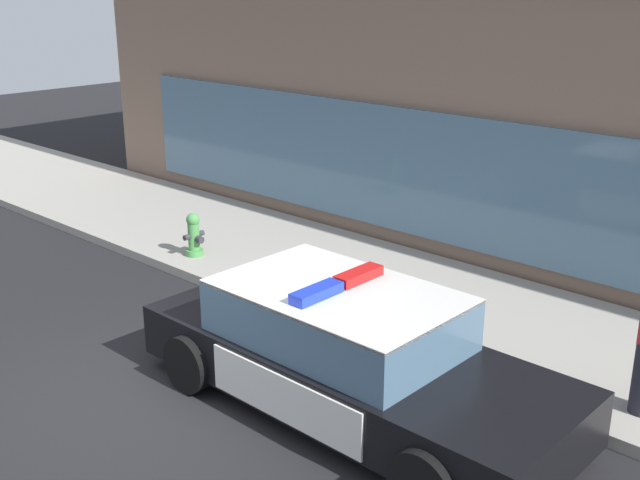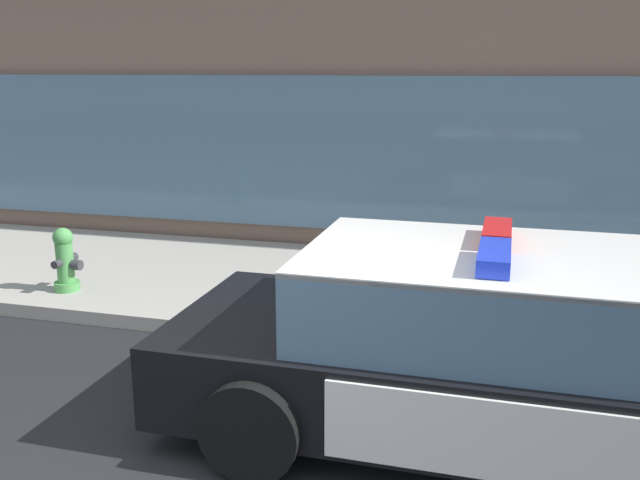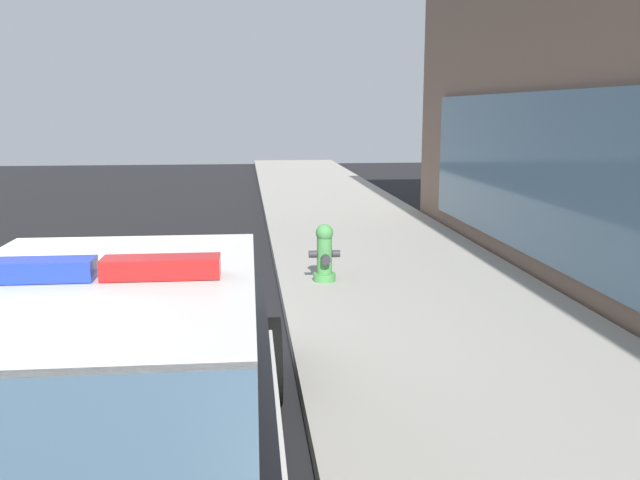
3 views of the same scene
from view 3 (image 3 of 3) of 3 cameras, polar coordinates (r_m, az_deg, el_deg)
The scene contains 3 objects.
sidewalk at distance 6.24m, azimuth 13.52°, elevation -10.22°, with size 48.00×3.28×0.15m, color #A39E93.
police_cruiser at distance 3.99m, azimuth -17.65°, elevation -13.41°, with size 4.98×2.10×1.49m.
fire_hydrant at distance 8.62m, azimuth 0.37°, elevation -1.14°, with size 0.34×0.39×0.73m.
Camera 3 is at (5.48, 2.12, 2.28)m, focal length 38.72 mm.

